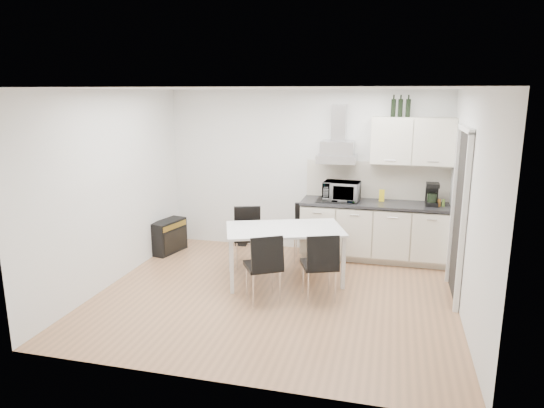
# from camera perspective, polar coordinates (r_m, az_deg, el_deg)

# --- Properties ---
(ground) EXTENTS (4.50, 4.50, 0.00)m
(ground) POSITION_cam_1_polar(r_m,az_deg,el_deg) (6.37, 0.34, -10.65)
(ground) COLOR #A87851
(ground) RESTS_ON ground
(wall_back) EXTENTS (4.50, 0.10, 2.60)m
(wall_back) POSITION_cam_1_polar(r_m,az_deg,el_deg) (7.89, 3.82, 3.83)
(wall_back) COLOR white
(wall_back) RESTS_ON ground
(wall_front) EXTENTS (4.50, 0.10, 2.60)m
(wall_front) POSITION_cam_1_polar(r_m,az_deg,el_deg) (4.12, -6.30, -4.87)
(wall_front) COLOR white
(wall_front) RESTS_ON ground
(wall_left) EXTENTS (0.10, 4.00, 2.60)m
(wall_left) POSITION_cam_1_polar(r_m,az_deg,el_deg) (6.85, -18.26, 1.78)
(wall_left) COLOR white
(wall_left) RESTS_ON ground
(wall_right) EXTENTS (0.10, 4.00, 2.60)m
(wall_right) POSITION_cam_1_polar(r_m,az_deg,el_deg) (5.87, 22.22, -0.34)
(wall_right) COLOR white
(wall_right) RESTS_ON ground
(ceiling) EXTENTS (4.50, 4.50, 0.00)m
(ceiling) POSITION_cam_1_polar(r_m,az_deg,el_deg) (5.83, 0.37, 13.43)
(ceiling) COLOR white
(ceiling) RESTS_ON wall_back
(doorway) EXTENTS (0.08, 1.04, 2.10)m
(doorway) POSITION_cam_1_polar(r_m,az_deg,el_deg) (6.45, 21.03, -1.38)
(doorway) COLOR white
(doorway) RESTS_ON ground
(kitchenette) EXTENTS (2.22, 0.64, 2.52)m
(kitchenette) POSITION_cam_1_polar(r_m,az_deg,el_deg) (7.60, 12.25, -0.41)
(kitchenette) COLOR beige
(kitchenette) RESTS_ON ground
(dining_table) EXTENTS (1.78, 1.38, 0.75)m
(dining_table) POSITION_cam_1_polar(r_m,az_deg,el_deg) (6.64, 1.47, -3.42)
(dining_table) COLOR white
(dining_table) RESTS_ON ground
(chair_far_left) EXTENTS (0.58, 0.62, 0.88)m
(chair_far_left) POSITION_cam_1_polar(r_m,az_deg,el_deg) (7.25, -2.83, -3.98)
(chair_far_left) COLOR black
(chair_far_left) RESTS_ON ground
(chair_far_right) EXTENTS (0.49, 0.55, 0.88)m
(chair_far_right) POSITION_cam_1_polar(r_m,az_deg,el_deg) (7.47, 4.11, -3.48)
(chair_far_right) COLOR black
(chair_far_right) RESTS_ON ground
(chair_near_left) EXTENTS (0.63, 0.65, 0.88)m
(chair_near_left) POSITION_cam_1_polar(r_m,az_deg,el_deg) (6.07, -1.06, -7.39)
(chair_near_left) COLOR black
(chair_near_left) RESTS_ON ground
(chair_near_right) EXTENTS (0.59, 0.62, 0.88)m
(chair_near_right) POSITION_cam_1_polar(r_m,az_deg,el_deg) (6.14, 5.58, -7.22)
(chair_near_right) COLOR black
(chair_near_right) RESTS_ON ground
(guitar_amp) EXTENTS (0.41, 0.68, 0.53)m
(guitar_amp) POSITION_cam_1_polar(r_m,az_deg,el_deg) (8.09, -12.07, -3.72)
(guitar_amp) COLOR black
(guitar_amp) RESTS_ON ground
(floor_speaker) EXTENTS (0.20, 0.18, 0.31)m
(floor_speaker) POSITION_cam_1_polar(r_m,az_deg,el_deg) (8.31, -3.63, -3.83)
(floor_speaker) COLOR black
(floor_speaker) RESTS_ON ground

